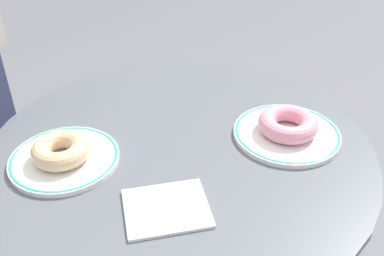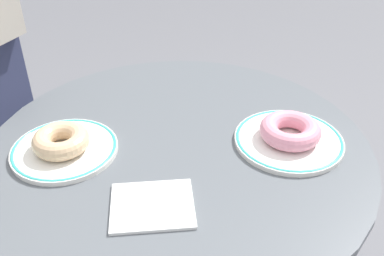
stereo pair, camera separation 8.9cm
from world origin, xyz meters
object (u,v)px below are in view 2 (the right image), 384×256
at_px(donut_pink_frosted, 290,131).
at_px(paper_napkin, 152,205).
at_px(cafe_table, 180,232).
at_px(plate_left, 65,149).
at_px(plate_right, 289,141).
at_px(donut_glazed, 61,141).

relative_size(donut_pink_frosted, paper_napkin, 0.87).
bearing_deg(cafe_table, donut_pink_frosted, -0.44).
bearing_deg(plate_left, donut_pink_frosted, 2.31).
distance_m(plate_left, donut_pink_frosted, 0.45).
xyz_separation_m(cafe_table, plate_right, (0.22, -0.00, 0.26)).
distance_m(cafe_table, paper_napkin, 0.32).
xyz_separation_m(cafe_table, donut_glazed, (-0.23, -0.02, 0.29)).
distance_m(donut_pink_frosted, paper_napkin, 0.32).
bearing_deg(donut_pink_frosted, donut_glazed, -177.14).
bearing_deg(paper_napkin, plate_left, 138.80).
bearing_deg(plate_right, plate_left, -177.69).
xyz_separation_m(cafe_table, paper_napkin, (-0.04, -0.18, 0.26)).
height_order(plate_right, paper_napkin, plate_right).
height_order(cafe_table, plate_right, plate_right).
relative_size(cafe_table, donut_pink_frosted, 6.36).
bearing_deg(cafe_table, donut_glazed, -173.90).
height_order(plate_right, donut_glazed, donut_glazed).
relative_size(plate_right, paper_napkin, 1.57).
relative_size(plate_left, donut_pink_frosted, 1.70).
distance_m(plate_right, donut_pink_frosted, 0.02).
bearing_deg(donut_glazed, plate_right, 2.86).
distance_m(donut_glazed, paper_napkin, 0.24).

